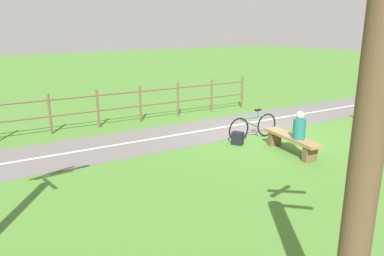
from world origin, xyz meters
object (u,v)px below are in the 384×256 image
Objects in this scene: person_seated at (299,127)px; tree_mid_field at (367,173)px; bench at (292,141)px; bicycle at (253,127)px; backpack at (238,138)px.

tree_mid_field is (-4.35, 4.56, 1.26)m from person_seated.
bench is 0.52m from person_seated.
backpack is (-0.16, 0.74, -0.19)m from bicycle.
bicycle is at bearing -37.33° from tree_mid_field.
backpack is at bearing 16.28° from bicycle.
person_seated is 1.94× the size of backpack.
bicycle is (1.51, -0.06, 0.05)m from bench.
backpack is 0.08× the size of tree_mid_field.
bench is at bearing -153.24° from backpack.
bench is 1.52m from backpack.
bicycle is 4.76× the size of backpack.
tree_mid_field is at bearing 146.64° from backpack.
bench is at bearing 0.00° from person_seated.
tree_mid_field reaches higher than person_seated.
bench is 5.29× the size of backpack.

